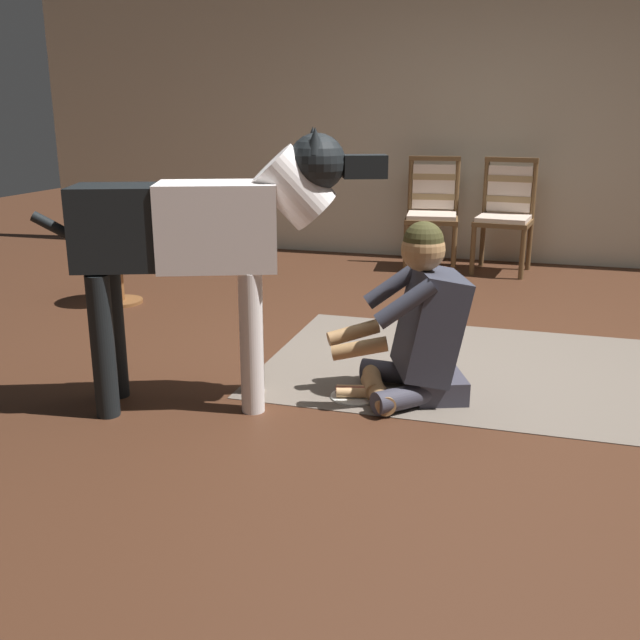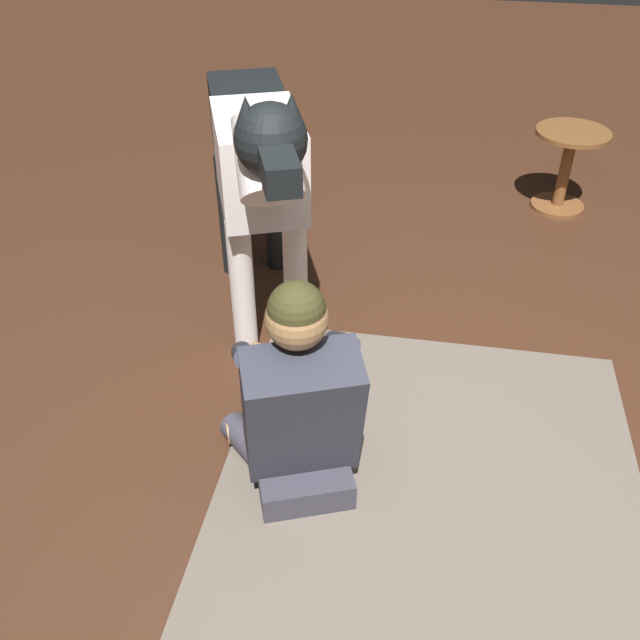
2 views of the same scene
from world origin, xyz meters
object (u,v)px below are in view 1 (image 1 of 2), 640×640
Objects in this scene: person_sitting_on_floor at (420,327)px; round_side_table at (117,263)px; dining_chair_right_of_pair at (506,210)px; large_dog at (204,234)px; dining_chair_left_of_pair at (432,207)px; hot_dog_on_plate at (355,393)px.

round_side_table is (-2.40, 1.19, -0.06)m from person_sitting_on_floor.
dining_chair_right_of_pair is 3.16m from person_sitting_on_floor.
large_dog reaches higher than dining_chair_right_of_pair.
dining_chair_left_of_pair is 1.12× the size of person_sitting_on_floor.
dining_chair_left_of_pair is 4.13× the size of hot_dog_on_plate.
dining_chair_right_of_pair reaches higher than round_side_table.
large_dog is (-0.58, -3.51, 0.29)m from dining_chair_left_of_pair.
round_side_table is (-2.66, -1.96, -0.24)m from dining_chair_right_of_pair.
dining_chair_left_of_pair is 1.94× the size of round_side_table.
large_dog is 1.07m from hot_dog_on_plate.
hot_dog_on_plate is (-0.56, -3.26, -0.52)m from dining_chair_right_of_pair.
round_side_table is at bearing 133.03° from large_dog.
large_dog is (-0.95, -0.36, 0.47)m from person_sitting_on_floor.
round_side_table reaches higher than hot_dog_on_plate.
large_dog is 2.18m from round_side_table.
round_side_table is (-2.10, 1.30, 0.28)m from hot_dog_on_plate.
dining_chair_right_of_pair is at bearing 85.24° from person_sitting_on_floor.
hot_dog_on_plate is 0.47× the size of round_side_table.
dining_chair_right_of_pair is 1.94× the size of round_side_table.
person_sitting_on_floor is (-0.26, -3.15, -0.18)m from dining_chair_right_of_pair.
large_dog is at bearing -159.31° from person_sitting_on_floor.
dining_chair_left_of_pair is 1.00× the size of dining_chair_right_of_pair.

